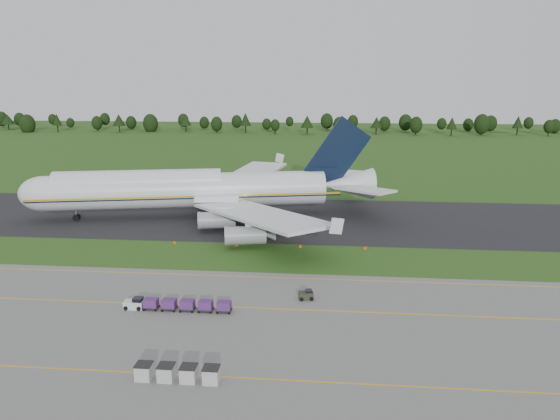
# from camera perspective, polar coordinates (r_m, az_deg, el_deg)

# --- Properties ---
(ground) EXTENTS (600.00, 600.00, 0.00)m
(ground) POSITION_cam_1_polar(r_m,az_deg,el_deg) (97.04, -1.76, -4.96)
(ground) COLOR #274B16
(ground) RESTS_ON ground
(apron) EXTENTS (300.00, 52.00, 0.06)m
(apron) POSITION_cam_1_polar(r_m,az_deg,el_deg) (66.08, -5.53, -14.32)
(apron) COLOR slate
(apron) RESTS_ON ground
(taxiway) EXTENTS (300.00, 40.00, 0.08)m
(taxiway) POSITION_cam_1_polar(r_m,az_deg,el_deg) (123.72, -0.16, -0.82)
(taxiway) COLOR black
(taxiway) RESTS_ON ground
(apron_markings) EXTENTS (300.00, 30.20, 0.01)m
(apron_markings) POSITION_cam_1_polar(r_m,az_deg,el_deg) (72.23, -4.47, -11.71)
(apron_markings) COLOR #EAA60D
(apron_markings) RESTS_ON apron
(tree_line) EXTENTS (527.91, 22.60, 11.97)m
(tree_line) POSITION_cam_1_polar(r_m,az_deg,el_deg) (313.63, 1.15, 9.11)
(tree_line) COLOR black
(tree_line) RESTS_ON ground
(aircraft) EXTENTS (80.76, 76.74, 22.62)m
(aircraft) POSITION_cam_1_polar(r_m,az_deg,el_deg) (124.89, -8.97, 2.17)
(aircraft) COLOR silver
(aircraft) RESTS_ON ground
(baggage_train) EXTENTS (14.93, 1.58, 1.52)m
(baggage_train) POSITION_cam_1_polar(r_m,az_deg,el_deg) (76.75, -10.81, -9.68)
(baggage_train) COLOR silver
(baggage_train) RESTS_ON apron
(utility_cart) EXTENTS (2.22, 1.57, 1.12)m
(utility_cart) POSITION_cam_1_polar(r_m,az_deg,el_deg) (79.07, 2.73, -8.94)
(utility_cart) COLOR #272B1E
(utility_cart) RESTS_ON apron
(uld_row) EXTENTS (8.93, 1.73, 1.71)m
(uld_row) POSITION_cam_1_polar(r_m,az_deg,el_deg) (60.46, -10.66, -16.39)
(uld_row) COLOR #ABABAB
(uld_row) RESTS_ON apron
(edge_markers) EXTENTS (36.54, 0.30, 0.60)m
(edge_markers) POSITION_cam_1_polar(r_m,az_deg,el_deg) (102.60, -1.23, -3.75)
(edge_markers) COLOR #DF4D07
(edge_markers) RESTS_ON ground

